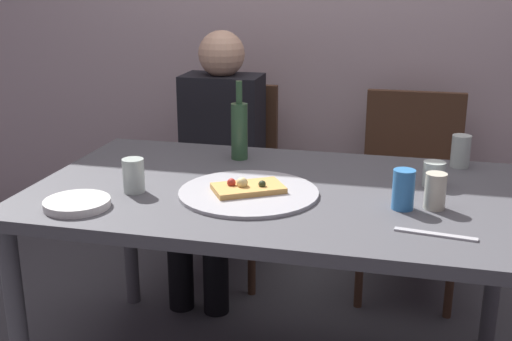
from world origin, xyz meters
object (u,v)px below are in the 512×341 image
at_px(tumbler_near, 461,151).
at_px(pizza_tray, 249,193).
at_px(dining_table, 281,208).
at_px(wine_bottle, 239,129).
at_px(tumbler_far, 134,176).
at_px(guest_in_sweater, 217,150).
at_px(wine_glass, 434,174).
at_px(plate_stack, 77,203).
at_px(table_knife, 435,234).
at_px(pizza_slice_last, 247,187).
at_px(short_glass, 435,191).
at_px(chair_left, 227,167).
at_px(soda_can, 403,189).
at_px(chair_right, 411,181).

bearing_deg(tumbler_near, pizza_tray, -144.53).
height_order(dining_table, wine_bottle, wine_bottle).
relative_size(tumbler_far, guest_in_sweater, 0.09).
height_order(pizza_tray, wine_glass, wine_glass).
distance_m(dining_table, wine_bottle, 0.42).
relative_size(tumbler_near, plate_stack, 0.59).
bearing_deg(table_knife, pizza_slice_last, -11.59).
xyz_separation_m(wine_bottle, short_glass, (0.71, -0.38, -0.06)).
bearing_deg(pizza_tray, guest_in_sweater, 113.71).
relative_size(wine_bottle, chair_left, 0.33).
relative_size(dining_table, pizza_tray, 3.63).
distance_m(plate_stack, table_knife, 1.05).
bearing_deg(tumbler_near, soda_can, -111.32).
relative_size(short_glass, soda_can, 0.90).
bearing_deg(plate_stack, table_knife, 1.91).
relative_size(tumbler_near, short_glass, 1.07).
height_order(pizza_slice_last, wine_glass, wine_glass).
bearing_deg(wine_bottle, table_knife, -39.78).
height_order(table_knife, chair_right, chair_right).
relative_size(soda_can, table_knife, 0.55).
distance_m(tumbler_far, wine_glass, 0.98).
height_order(tumbler_near, short_glass, tumbler_near).
height_order(pizza_tray, wine_bottle, wine_bottle).
distance_m(pizza_slice_last, table_knife, 0.61).
height_order(dining_table, table_knife, table_knife).
xyz_separation_m(tumbler_near, tumbler_far, (-1.04, -0.54, -0.00)).
bearing_deg(dining_table, soda_can, -14.31).
height_order(tumbler_near, plate_stack, tumbler_near).
xyz_separation_m(soda_can, table_knife, (0.09, -0.19, -0.06)).
bearing_deg(wine_bottle, pizza_slice_last, -71.29).
relative_size(short_glass, plate_stack, 0.55).
bearing_deg(pizza_slice_last, table_knife, -19.16).
distance_m(tumbler_far, short_glass, 0.94).
distance_m(tumbler_near, chair_left, 1.17).
height_order(soda_can, table_knife, soda_can).
height_order(short_glass, soda_can, soda_can).
bearing_deg(table_knife, pizza_tray, -11.72).
bearing_deg(wine_bottle, soda_can, -33.20).
xyz_separation_m(pizza_tray, tumbler_near, (0.67, 0.48, 0.05)).
distance_m(tumbler_near, short_glass, 0.48).
height_order(soda_can, plate_stack, soda_can).
height_order(wine_glass, table_knife, wine_glass).
distance_m(tumbler_far, guest_in_sweater, 0.89).
bearing_deg(short_glass, tumbler_near, 77.97).
distance_m(pizza_slice_last, tumbler_near, 0.83).
relative_size(pizza_tray, chair_left, 0.50).
bearing_deg(chair_left, short_glass, 134.36).
bearing_deg(wine_bottle, guest_in_sweater, 117.64).
bearing_deg(wine_glass, dining_table, -163.71).
relative_size(wine_bottle, wine_glass, 3.58).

